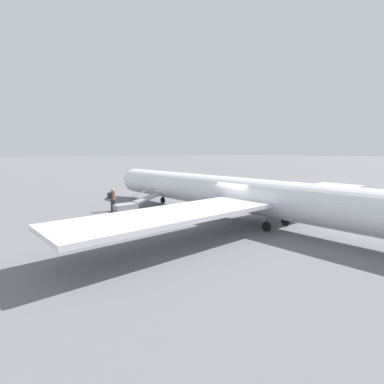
% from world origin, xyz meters
% --- Properties ---
extents(ground_plane, '(600.00, 600.00, 0.00)m').
position_xyz_m(ground_plane, '(0.00, 0.00, 0.00)').
color(ground_plane, slate).
extents(airplane_main, '(32.32, 25.08, 5.82)m').
position_xyz_m(airplane_main, '(-0.88, -0.09, 1.73)').
color(airplane_main, white).
rests_on(airplane_main, ground).
extents(boarding_stairs, '(1.43, 4.09, 1.53)m').
position_xyz_m(boarding_stairs, '(7.67, 4.45, 0.35)').
color(boarding_stairs, '#99999E').
rests_on(boarding_stairs, ground).
extents(passenger, '(0.36, 0.55, 1.74)m').
position_xyz_m(passenger, '(7.92, 5.73, 1.00)').
color(passenger, '#23232D').
rests_on(passenger, ground).
extents(traffic_cone_near_stairs, '(0.43, 0.43, 0.47)m').
position_xyz_m(traffic_cone_near_stairs, '(4.90, 8.27, 0.21)').
color(traffic_cone_near_stairs, black).
rests_on(traffic_cone_near_stairs, ground).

